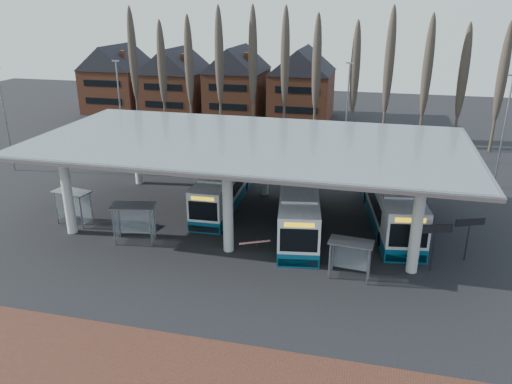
% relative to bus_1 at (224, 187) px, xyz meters
% --- Properties ---
extents(ground, '(140.00, 140.00, 0.00)m').
position_rel_bus_1_xyz_m(ground, '(2.77, -10.43, -1.52)').
color(ground, black).
rests_on(ground, ground).
extents(station_canopy, '(32.00, 16.00, 6.34)m').
position_rel_bus_1_xyz_m(station_canopy, '(2.77, -2.43, 4.17)').
color(station_canopy, beige).
rests_on(station_canopy, ground).
extents(poplar_row, '(45.10, 1.10, 14.50)m').
position_rel_bus_1_xyz_m(poplar_row, '(2.77, 22.57, 7.26)').
color(poplar_row, '#473D33').
rests_on(poplar_row, ground).
extents(townhouse_row, '(36.80, 10.30, 12.25)m').
position_rel_bus_1_xyz_m(townhouse_row, '(-12.98, 33.57, 4.42)').
color(townhouse_row, brown).
rests_on(townhouse_row, ground).
extents(lamp_post_a, '(0.80, 0.16, 10.17)m').
position_rel_bus_1_xyz_m(lamp_post_a, '(-15.23, 11.57, 3.82)').
color(lamp_post_a, slate).
rests_on(lamp_post_a, ground).
extents(lamp_post_b, '(0.80, 0.16, 10.17)m').
position_rel_bus_1_xyz_m(lamp_post_b, '(8.77, 15.57, 3.82)').
color(lamp_post_b, slate).
rests_on(lamp_post_b, ground).
extents(lamp_post_c, '(0.80, 0.16, 10.17)m').
position_rel_bus_1_xyz_m(lamp_post_c, '(22.77, 9.57, 3.82)').
color(lamp_post_c, slate).
rests_on(lamp_post_c, ground).
extents(lamp_post_d, '(0.80, 0.16, 10.17)m').
position_rel_bus_1_xyz_m(lamp_post_d, '(-23.23, 3.57, 3.82)').
color(lamp_post_d, slate).
rests_on(lamp_post_d, ground).
extents(bus_1, '(2.94, 11.66, 3.22)m').
position_rel_bus_1_xyz_m(bus_1, '(0.00, 0.00, 0.00)').
color(bus_1, white).
rests_on(bus_1, ground).
extents(bus_2, '(4.70, 12.99, 3.54)m').
position_rel_bus_1_xyz_m(bus_2, '(6.75, -2.90, 0.15)').
color(bus_2, white).
rests_on(bus_2, ground).
extents(bus_3, '(4.82, 13.25, 3.61)m').
position_rel_bus_1_xyz_m(bus_3, '(13.40, -0.54, 0.18)').
color(bus_3, white).
rests_on(bus_3, ground).
extents(shelter_0, '(3.01, 1.85, 2.62)m').
position_rel_bus_1_xyz_m(shelter_0, '(-9.92, -6.29, 0.39)').
color(shelter_0, gray).
rests_on(shelter_0, ground).
extents(shelter_1, '(3.23, 2.06, 2.78)m').
position_rel_bus_1_xyz_m(shelter_1, '(-4.04, -8.07, 0.50)').
color(shelter_1, gray).
rests_on(shelter_1, ground).
extents(shelter_2, '(2.76, 1.56, 2.46)m').
position_rel_bus_1_xyz_m(shelter_2, '(11.00, -9.50, 0.28)').
color(shelter_2, gray).
rests_on(shelter_2, ground).
extents(info_sign_0, '(2.06, 0.83, 3.20)m').
position_rel_bus_1_xyz_m(info_sign_0, '(15.92, -7.59, 1.17)').
color(info_sign_0, black).
rests_on(info_sign_0, ground).
extents(info_sign_1, '(1.90, 0.91, 3.01)m').
position_rel_bus_1_xyz_m(info_sign_1, '(18.22, -5.60, 1.01)').
color(info_sign_1, black).
rests_on(info_sign_1, ground).
extents(barrier, '(1.94, 1.04, 1.06)m').
position_rel_bus_1_xyz_m(barrier, '(4.65, -8.00, -0.69)').
color(barrier, black).
rests_on(barrier, ground).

